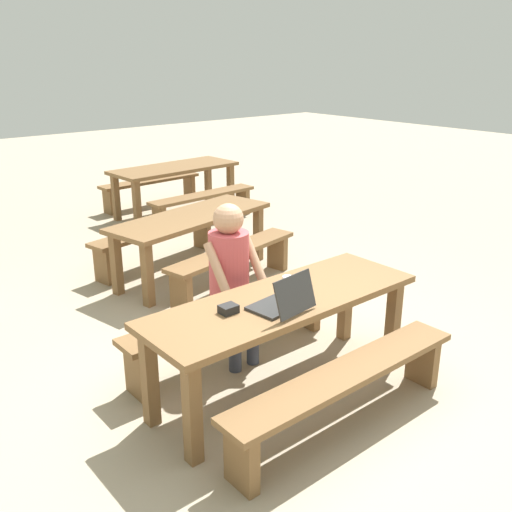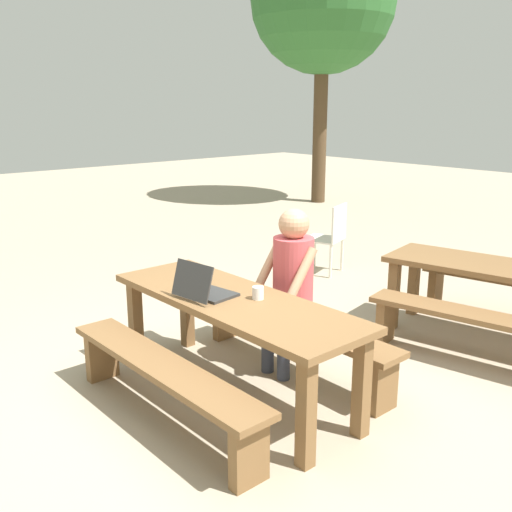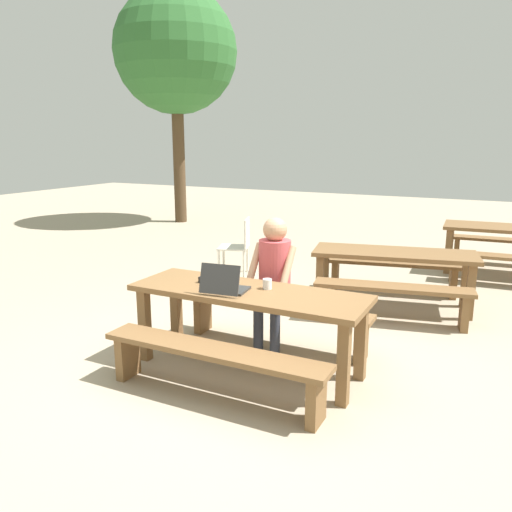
% 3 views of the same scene
% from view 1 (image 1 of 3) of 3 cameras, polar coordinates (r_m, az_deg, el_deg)
% --- Properties ---
extents(ground_plane, '(30.00, 30.00, 0.00)m').
position_cam_1_polar(ground_plane, '(4.39, 2.63, -13.06)').
color(ground_plane, tan).
extents(picnic_table_front, '(2.12, 0.71, 0.74)m').
position_cam_1_polar(picnic_table_front, '(4.08, 2.77, -5.55)').
color(picnic_table_front, brown).
rests_on(picnic_table_front, ground).
extents(bench_near, '(1.94, 0.30, 0.43)m').
position_cam_1_polar(bench_near, '(3.85, 8.96, -12.54)').
color(bench_near, brown).
rests_on(bench_near, ground).
extents(bench_far, '(1.94, 0.30, 0.43)m').
position_cam_1_polar(bench_far, '(4.63, -2.41, -6.48)').
color(bench_far, brown).
rests_on(bench_far, ground).
extents(laptop, '(0.39, 0.38, 0.27)m').
position_cam_1_polar(laptop, '(3.81, 2.76, -4.55)').
color(laptop, '#2D2D2D').
rests_on(laptop, picnic_table_front).
extents(small_pouch, '(0.12, 0.10, 0.06)m').
position_cam_1_polar(small_pouch, '(3.79, -2.77, -5.31)').
color(small_pouch, black).
rests_on(small_pouch, picnic_table_front).
extents(coffee_mug, '(0.08, 0.08, 0.09)m').
position_cam_1_polar(coffee_mug, '(4.17, 3.19, -2.62)').
color(coffee_mug, white).
rests_on(coffee_mug, picnic_table_front).
extents(person_seated, '(0.42, 0.41, 1.31)m').
position_cam_1_polar(person_seated, '(4.42, -2.46, -1.62)').
color(person_seated, '#333847').
rests_on(person_seated, ground).
extents(picnic_table_mid, '(1.99, 0.89, 0.74)m').
position_cam_1_polar(picnic_table_mid, '(8.89, -8.13, 8.17)').
color(picnic_table_mid, brown).
rests_on(picnic_table_mid, ground).
extents(bench_mid_south, '(1.76, 0.40, 0.43)m').
position_cam_1_polar(bench_mid_south, '(8.41, -5.29, 5.51)').
color(bench_mid_south, brown).
rests_on(bench_mid_south, ground).
extents(bench_mid_north, '(1.76, 0.40, 0.43)m').
position_cam_1_polar(bench_mid_north, '(9.51, -10.48, 6.92)').
color(bench_mid_north, brown).
rests_on(bench_mid_north, ground).
extents(picnic_table_rear, '(2.02, 1.05, 0.71)m').
position_cam_1_polar(picnic_table_rear, '(6.29, -6.43, 3.13)').
color(picnic_table_rear, brown).
rests_on(picnic_table_rear, ground).
extents(bench_rear_south, '(1.76, 0.64, 0.44)m').
position_cam_1_polar(bench_rear_south, '(5.98, -2.25, -0.28)').
color(bench_rear_south, brown).
rests_on(bench_rear_south, ground).
extents(bench_rear_north, '(1.76, 0.64, 0.44)m').
position_cam_1_polar(bench_rear_north, '(6.79, -9.95, 1.90)').
color(bench_rear_north, brown).
rests_on(bench_rear_north, ground).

